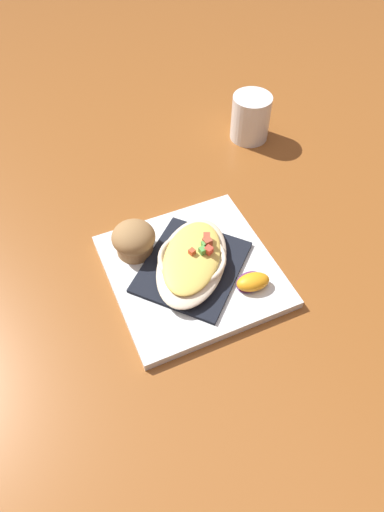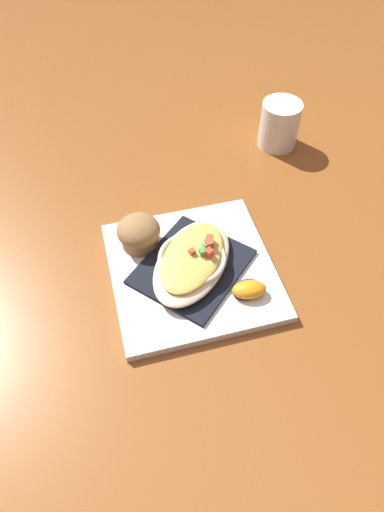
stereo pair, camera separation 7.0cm
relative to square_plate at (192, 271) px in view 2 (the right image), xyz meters
The scene contains 7 objects.
ground_plane 0.01m from the square_plate, ahead, with size 2.60×2.60×0.00m, color brown.
square_plate is the anchor object (origin of this frame).
folded_napkin 0.01m from the square_plate, ahead, with size 0.17×0.14×0.01m, color black.
gratin_dish 0.03m from the square_plate, ahead, with size 0.21×0.20×0.04m.
muffin 0.11m from the square_plate, 121.29° to the left, with size 0.07×0.07×0.05m.
orange_garnish 0.10m from the square_plate, 58.15° to the right, with size 0.06×0.05×0.02m.
coffee_mug 0.38m from the square_plate, 34.25° to the left, with size 0.08×0.11×0.09m.
Camera 2 is at (-0.21, -0.38, 0.59)m, focal length 31.83 mm.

